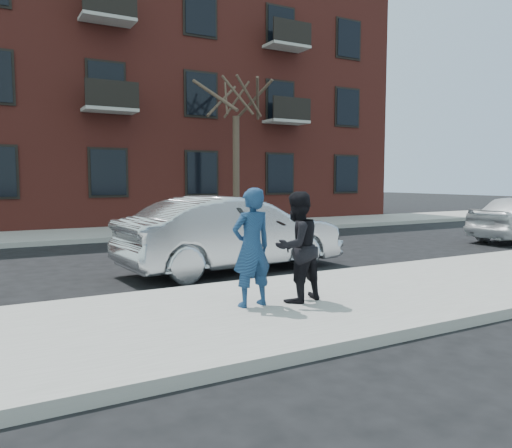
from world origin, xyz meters
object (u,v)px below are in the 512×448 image
man_hoodie (252,247)px  man_peacoat (297,247)px  street_tree (236,85)px  silver_sedan (232,234)px

man_hoodie → man_peacoat: size_ratio=1.04×
street_tree → man_hoodie: street_tree is taller
street_tree → man_hoodie: 13.15m
man_hoodie → silver_sedan: bearing=-115.6°
man_peacoat → man_hoodie: bearing=-18.9°
silver_sedan → man_hoodie: size_ratio=2.87×
street_tree → man_hoodie: bearing=-115.7°
street_tree → silver_sedan: (-4.02, -7.80, -4.73)m
man_peacoat → silver_sedan: bearing=-113.5°
street_tree → man_hoodie: size_ratio=4.04×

